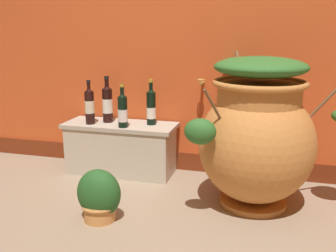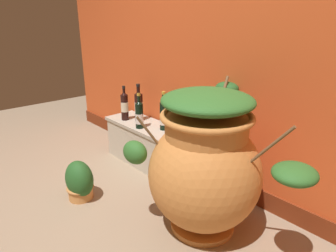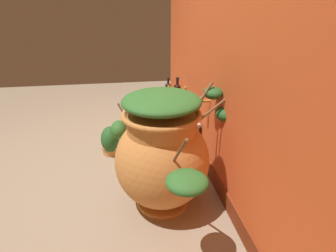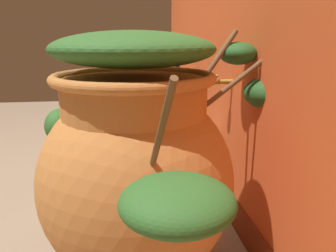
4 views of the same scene
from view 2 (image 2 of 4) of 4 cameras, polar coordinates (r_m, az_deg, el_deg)
ground_plane at (r=2.11m, az=-13.19°, el=-20.12°), size 7.00×7.00×0.00m
back_wall at (r=2.41m, az=11.15°, el=18.40°), size 4.40×0.33×2.60m
terracotta_urn at (r=1.93m, az=7.12°, el=-6.91°), size 1.04×1.05×0.95m
stone_ledge at (r=2.92m, az=-4.41°, el=-2.93°), size 0.86×0.33×0.39m
wine_bottle_left at (r=2.91m, az=-5.51°, el=3.92°), size 0.08×0.08×0.36m
wine_bottle_middle at (r=2.71m, az=-5.41°, el=2.22°), size 0.07×0.07×0.32m
wine_bottle_right at (r=2.66m, az=-0.82°, el=2.16°), size 0.07×0.07×0.34m
wine_bottle_back at (r=2.94m, az=-8.16°, el=3.89°), size 0.07×0.07×0.33m
potted_shrub at (r=2.47m, az=-16.27°, el=-10.03°), size 0.26×0.21×0.31m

